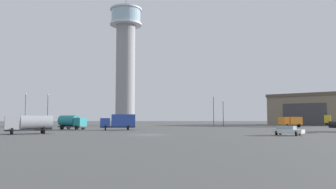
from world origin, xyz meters
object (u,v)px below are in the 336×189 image
truck_box_orange (290,121)px  car_white (288,130)px  truck_box_blue (119,121)px  light_post_east (48,107)px  truck_fuel_tanker_teal (72,122)px  light_post_north (25,107)px  truck_flatbed_red (33,123)px  light_post_centre (223,111)px  truck_fuel_tanker_silver (29,123)px  light_post_west (214,108)px  car_green (77,124)px  control_tower (126,58)px

truck_box_orange → car_white: truck_box_orange is taller
truck_box_blue → light_post_east: 37.39m
truck_fuel_tanker_teal → light_post_north: 42.29m
truck_flatbed_red → light_post_centre: size_ratio=0.79×
truck_fuel_tanker_teal → truck_box_blue: bearing=9.2°
light_post_east → light_post_centre: bearing=2.4°
truck_fuel_tanker_silver → light_post_west: light_post_west is taller
car_white → light_post_north: bearing=176.8°
truck_fuel_tanker_silver → car_white: (38.55, -3.20, -0.90)m
truck_flatbed_red → car_green: truck_flatbed_red is taller
light_post_north → light_post_west: bearing=-5.5°
car_green → light_post_west: light_post_west is taller
light_post_west → truck_box_orange: bearing=-30.0°
truck_box_orange → car_green: bearing=-19.8°
truck_box_blue → truck_fuel_tanker_silver: bearing=43.7°
control_tower → car_green: 29.80m
car_white → light_post_north: 84.32m
control_tower → truck_box_blue: control_tower is taller
truck_flatbed_red → light_post_centre: 53.10m
car_white → light_post_centre: 48.85m
light_post_west → light_post_centre: (2.75, -0.68, -0.75)m
truck_box_orange → control_tower: bearing=-41.1°
car_green → truck_fuel_tanker_silver: bearing=84.8°
light_post_west → control_tower: bearing=163.1°
truck_fuel_tanker_teal → truck_fuel_tanker_silver: bearing=-70.4°
truck_fuel_tanker_teal → truck_flatbed_red: (-15.69, 16.79, -0.48)m
truck_flatbed_red → light_post_east: (0.64, 7.94, 4.38)m
car_white → light_post_centre: size_ratio=0.58×
truck_fuel_tanker_silver → light_post_north: bearing=-94.9°
truck_box_orange → truck_flatbed_red: bearing=-18.6°
truck_box_blue → light_post_centre: size_ratio=0.98×
truck_fuel_tanker_teal → car_white: truck_fuel_tanker_teal is taller
truck_box_blue → car_green: (-14.73, 20.30, -1.01)m
truck_box_blue → truck_box_orange: (41.80, 19.09, -0.16)m
truck_fuel_tanker_silver → truck_flatbed_red: size_ratio=1.18×
car_white → car_green: bearing=174.4°
light_post_west → light_post_east: bearing=-176.7°
truck_fuel_tanker_silver → truck_box_blue: 19.71m
light_post_west → truck_fuel_tanker_teal: bearing=-140.6°
light_post_centre → truck_box_blue: bearing=-131.5°
control_tower → truck_fuel_tanker_teal: control_tower is taller
truck_fuel_tanker_silver → car_green: 36.78m
car_green → light_post_east: (-10.83, 6.73, 4.83)m
truck_flatbed_red → car_white: 66.07m
truck_fuel_tanker_silver → truck_box_blue: bearing=-155.0°
truck_box_orange → light_post_west: (-18.73, 10.79, 3.70)m
truck_fuel_tanker_silver → car_white: 38.69m
truck_flatbed_red → light_post_centre: bearing=54.1°
truck_box_orange → light_post_west: 21.93m
car_white → light_post_east: (-53.00, 46.51, 4.83)m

